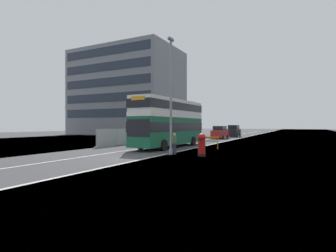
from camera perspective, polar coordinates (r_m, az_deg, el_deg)
ground at (r=18.76m, az=-7.55°, el=-6.96°), size 140.00×280.00×0.10m
double_decker_bus at (r=26.97m, az=0.46°, el=0.86°), size 2.91×11.61×4.87m
lamppost_foreground at (r=20.29m, az=0.62°, el=5.79°), size 0.29×0.70×9.00m
red_pillar_postbox at (r=19.32m, az=7.33°, el=-3.85°), size 0.60×0.60×1.68m
roadworks_barrier at (r=25.44m, az=8.78°, el=-3.22°), size 1.95×0.92×1.18m
construction_site_fence at (r=35.26m, az=-4.04°, el=-2.00°), size 0.44×20.60×1.92m
car_oncoming_near at (r=44.43m, az=11.20°, el=-1.44°), size 2.00×4.48×2.11m
car_receding_mid at (r=51.45m, az=14.10°, el=-1.14°), size 2.05×4.02×2.26m
bare_tree_far_verge_near at (r=61.72m, az=0.17°, el=0.17°), size 2.93×2.93×4.28m
bare_tree_far_verge_mid at (r=63.13m, az=2.67°, el=0.53°), size 2.47×3.32×5.41m
pedestrian_at_kerb at (r=20.53m, az=1.39°, el=-3.84°), size 0.34×0.34×1.67m
backdrop_office_block at (r=65.48m, az=-8.78°, el=7.08°), size 24.55×16.45×20.16m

